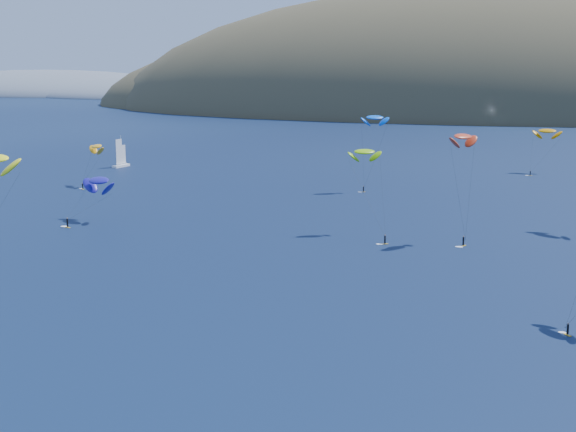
# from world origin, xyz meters

# --- Properties ---
(island) EXTENTS (730.00, 300.00, 210.00)m
(island) POSITION_xyz_m (39.40, 562.36, -10.74)
(island) COLOR #3D3526
(island) RESTS_ON ground
(headland) EXTENTS (460.00, 250.00, 60.00)m
(headland) POSITION_xyz_m (-445.26, 750.08, -3.36)
(headland) COLOR slate
(headland) RESTS_ON ground
(sailboat) EXTENTS (9.21, 7.89, 11.15)m
(sailboat) POSITION_xyz_m (-96.81, 195.71, 0.93)
(sailboat) COLOR white
(sailboat) RESTS_ON ground
(kitesurfer_1) EXTENTS (8.32, 12.28, 13.92)m
(kitesurfer_1) POSITION_xyz_m (-83.68, 155.46, 11.72)
(kitesurfer_1) COLOR gold
(kitesurfer_1) RESTS_ON ground
(kitesurfer_3) EXTENTS (11.12, 14.86, 19.45)m
(kitesurfer_3) POSITION_xyz_m (4.23, 112.10, 17.41)
(kitesurfer_3) COLOR gold
(kitesurfer_3) RESTS_ON ground
(kitesurfer_4) EXTENTS (8.65, 7.80, 23.10)m
(kitesurfer_4) POSITION_xyz_m (-2.96, 168.41, 20.86)
(kitesurfer_4) COLOR gold
(kitesurfer_4) RESTS_ON ground
(kitesurfer_9) EXTENTS (7.18, 9.63, 23.72)m
(kitesurfer_9) POSITION_xyz_m (24.99, 108.19, 21.54)
(kitesurfer_9) COLOR gold
(kitesurfer_9) RESTS_ON ground
(kitesurfer_10) EXTENTS (11.41, 15.03, 12.25)m
(kitesurfer_10) POSITION_xyz_m (-57.42, 108.24, 9.34)
(kitesurfer_10) COLOR gold
(kitesurfer_10) RESTS_ON ground
(kitesurfer_11) EXTENTS (10.00, 12.33, 16.27)m
(kitesurfer_11) POSITION_xyz_m (45.95, 221.57, 13.78)
(kitesurfer_11) COLOR gold
(kitesurfer_11) RESTS_ON ground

